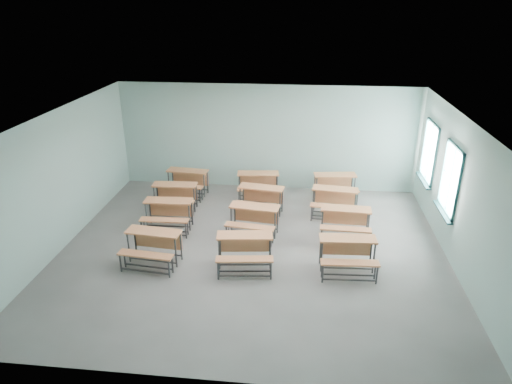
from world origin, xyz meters
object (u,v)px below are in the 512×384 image
at_px(desk_unit_r1c0, 168,211).
at_px(desk_unit_r1c2, 345,219).
at_px(desk_unit_r2c2, 334,198).
at_px(desk_unit_r3c0, 187,179).
at_px(desk_unit_r1c1, 253,217).
at_px(desk_unit_r0c2, 348,250).
at_px(desk_unit_r0c1, 245,247).
at_px(desk_unit_r3c1, 258,182).
at_px(desk_unit_r2c0, 174,194).
at_px(desk_unit_r0c0, 152,243).
at_px(desk_unit_r3c2, 335,184).
at_px(desk_unit_r2c1, 260,197).

xyz_separation_m(desk_unit_r1c0, desk_unit_r1c2, (4.47, 0.01, 0.00)).
bearing_deg(desk_unit_r2c2, desk_unit_r3c0, 173.79).
bearing_deg(desk_unit_r1c1, desk_unit_r0c2, -24.78).
xyz_separation_m(desk_unit_r0c1, desk_unit_r1c0, (-2.19, 1.61, 0.00)).
height_order(desk_unit_r1c0, desk_unit_r1c1, same).
relative_size(desk_unit_r3c0, desk_unit_r3c1, 1.00).
height_order(desk_unit_r2c0, desk_unit_r2c2, same).
height_order(desk_unit_r0c0, desk_unit_r1c0, same).
relative_size(desk_unit_r1c0, desk_unit_r2c2, 0.95).
bearing_deg(desk_unit_r1c1, desk_unit_r3c2, 56.34).
distance_m(desk_unit_r0c1, desk_unit_r3c0, 4.42).
relative_size(desk_unit_r1c2, desk_unit_r2c0, 1.00).
height_order(desk_unit_r2c0, desk_unit_r3c1, same).
distance_m(desk_unit_r2c1, desk_unit_r2c2, 2.01).
xyz_separation_m(desk_unit_r0c0, desk_unit_r1c1, (2.08, 1.54, 0.00)).
distance_m(desk_unit_r0c0, desk_unit_r2c1, 3.51).
relative_size(desk_unit_r2c0, desk_unit_r2c1, 0.95).
xyz_separation_m(desk_unit_r1c2, desk_unit_r2c0, (-4.60, 1.07, 0.00)).
bearing_deg(desk_unit_r0c1, desk_unit_r2c1, 82.03).
distance_m(desk_unit_r2c2, desk_unit_r3c0, 4.43).
distance_m(desk_unit_r0c1, desk_unit_r2c0, 3.55).
distance_m(desk_unit_r0c1, desk_unit_r2c1, 2.75).
xyz_separation_m(desk_unit_r1c0, desk_unit_r2c1, (2.26, 1.14, 0.00)).
bearing_deg(desk_unit_r0c2, desk_unit_r1c1, 144.54).
xyz_separation_m(desk_unit_r3c0, desk_unit_r3c1, (2.15, 0.01, 0.00)).
bearing_deg(desk_unit_r1c0, desk_unit_r1c1, -4.42).
xyz_separation_m(desk_unit_r1c1, desk_unit_r2c2, (2.05, 1.36, 0.00)).
distance_m(desk_unit_r1c0, desk_unit_r3c1, 3.03).
xyz_separation_m(desk_unit_r0c1, desk_unit_r2c2, (2.07, 2.85, 0.00)).
relative_size(desk_unit_r1c0, desk_unit_r3c0, 0.96).
bearing_deg(desk_unit_r0c2, desk_unit_r2c2, 89.95).
bearing_deg(desk_unit_r1c2, desk_unit_r3c2, 95.76).
distance_m(desk_unit_r2c0, desk_unit_r2c1, 2.39).
xyz_separation_m(desk_unit_r1c1, desk_unit_r2c0, (-2.34, 1.19, 0.00)).
relative_size(desk_unit_r0c0, desk_unit_r3c1, 0.99).
relative_size(desk_unit_r1c1, desk_unit_r3c2, 1.00).
distance_m(desk_unit_r0c1, desk_unit_r0c2, 2.23).
distance_m(desk_unit_r1c0, desk_unit_r2c0, 1.09).
height_order(desk_unit_r1c1, desk_unit_r3c2, same).
bearing_deg(desk_unit_r2c2, desk_unit_r0c2, -80.65).
bearing_deg(desk_unit_r0c0, desk_unit_r0c1, 7.17).
xyz_separation_m(desk_unit_r0c2, desk_unit_r2c0, (-4.54, 2.59, 0.00)).
height_order(desk_unit_r0c1, desk_unit_r2c0, same).
xyz_separation_m(desk_unit_r1c1, desk_unit_r3c1, (-0.12, 2.32, 0.00)).
xyz_separation_m(desk_unit_r1c1, desk_unit_r3c2, (2.13, 2.44, 0.00)).
distance_m(desk_unit_r1c0, desk_unit_r1c1, 2.21).
height_order(desk_unit_r0c1, desk_unit_r3c0, same).
bearing_deg(desk_unit_r2c1, desk_unit_r3c0, 163.59).
xyz_separation_m(desk_unit_r0c2, desk_unit_r3c0, (-4.48, 3.70, 0.00)).
xyz_separation_m(desk_unit_r0c0, desk_unit_r2c1, (2.12, 2.80, 0.00)).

